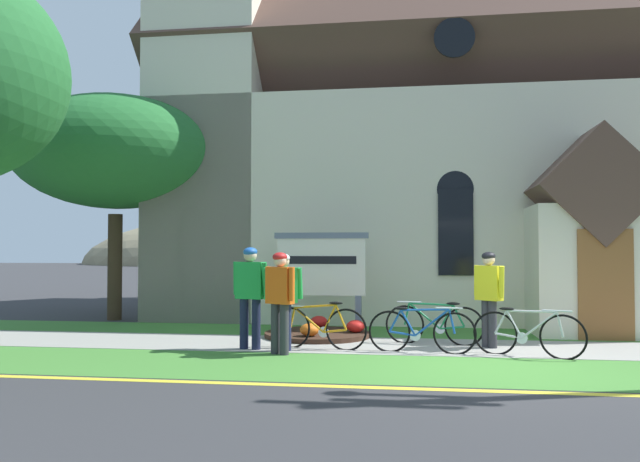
{
  "coord_description": "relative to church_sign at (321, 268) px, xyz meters",
  "views": [
    {
      "loc": [
        -1.13,
        -9.47,
        1.68
      ],
      "look_at": [
        -2.88,
        2.73,
        2.07
      ],
      "focal_mm": 35.45,
      "sensor_mm": 36.0,
      "label": 1
    }
  ],
  "objects": [
    {
      "name": "cyclist_in_red_jersey",
      "position": [
        -0.91,
        -2.26,
        -0.31
      ],
      "size": [
        0.65,
        0.36,
        1.75
      ],
      "color": "#191E38",
      "rests_on": "ground"
    },
    {
      "name": "cyclist_in_orange_jersey",
      "position": [
        -0.3,
        -2.68,
        -0.37
      ],
      "size": [
        0.54,
        0.47,
        1.66
      ],
      "color": "#2D2D33",
      "rests_on": "ground"
    },
    {
      "name": "curb_paint_stripe",
      "position": [
        2.79,
        -4.96,
        -1.34
      ],
      "size": [
        28.0,
        0.16,
        0.01
      ],
      "primitive_type": "cube",
      "color": "yellow",
      "rests_on": "ground"
    },
    {
      "name": "distant_hill",
      "position": [
        -2.98,
        71.39,
        -1.34
      ],
      "size": [
        78.98,
        48.53,
        16.18
      ],
      "primitive_type": "ellipsoid",
      "color": "#847A5B",
      "rests_on": "ground"
    },
    {
      "name": "church_building",
      "position": [
        2.41,
        5.47,
        3.39
      ],
      "size": [
        15.2,
        10.56,
        12.77
      ],
      "color": "beige",
      "rests_on": "ground"
    },
    {
      "name": "grass_verge",
      "position": [
        2.79,
        -3.67,
        -1.34
      ],
      "size": [
        32.0,
        2.28,
        0.01
      ],
      "primitive_type": "cube",
      "color": "#427F33",
      "rests_on": "ground"
    },
    {
      "name": "cyclist_in_white_jersey",
      "position": [
        3.16,
        -1.5,
        -0.37
      ],
      "size": [
        0.48,
        0.6,
        1.67
      ],
      "color": "#2D2D33",
      "rests_on": "ground"
    },
    {
      "name": "bicycle_blue",
      "position": [
        1.98,
        -2.2,
        -0.98
      ],
      "size": [
        1.76,
        0.23,
        0.78
      ],
      "color": "black",
      "rests_on": "ground"
    },
    {
      "name": "cyclist_in_yellow_jersey",
      "position": [
        -0.31,
        -2.37,
        -0.39
      ],
      "size": [
        0.62,
        0.39,
        1.64
      ],
      "color": "#191E38",
      "rests_on": "ground"
    },
    {
      "name": "bicycle_green",
      "position": [
        3.65,
        -2.34,
        -0.97
      ],
      "size": [
        1.67,
        0.63,
        0.79
      ],
      "color": "black",
      "rests_on": "ground"
    },
    {
      "name": "church_lawn",
      "position": [
        2.79,
        0.42,
        -1.34
      ],
      "size": [
        24.0,
        1.86,
        0.01
      ],
      "primitive_type": "cube",
      "color": "#427F33",
      "rests_on": "ground"
    },
    {
      "name": "flower_bed",
      "position": [
        -0.0,
        -0.55,
        -1.25
      ],
      "size": [
        2.05,
        2.05,
        0.34
      ],
      "color": "#382319",
      "rests_on": "ground"
    },
    {
      "name": "bicycle_orange",
      "position": [
        0.24,
        -2.02,
        -0.97
      ],
      "size": [
        1.71,
        0.29,
        0.84
      ],
      "color": "black",
      "rests_on": "ground"
    },
    {
      "name": "bicycle_black",
      "position": [
        2.23,
        -1.21,
        -0.97
      ],
      "size": [
        1.76,
        0.32,
        0.78
      ],
      "color": "black",
      "rests_on": "ground"
    },
    {
      "name": "yard_deciduous_tree",
      "position": [
        -5.38,
        1.83,
        2.75
      ],
      "size": [
        5.01,
        5.01,
        5.48
      ],
      "color": "#3D2D1E",
      "rests_on": "ground"
    },
    {
      "name": "sidewalk_slab",
      "position": [
        2.79,
        -1.52,
        -1.34
      ],
      "size": [
        32.0,
        2.02,
        0.01
      ],
      "primitive_type": "cube",
      "color": "#99968E",
      "rests_on": "ground"
    },
    {
      "name": "ground",
      "position": [
        2.94,
        0.68,
        -1.34
      ],
      "size": [
        140.0,
        140.0,
        0.0
      ],
      "primitive_type": "plane",
      "color": "#333335"
    },
    {
      "name": "church_sign",
      "position": [
        0.0,
        0.0,
        0.0
      ],
      "size": [
        1.94,
        0.13,
        2.06
      ],
      "color": "slate",
      "rests_on": "ground"
    }
  ]
}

